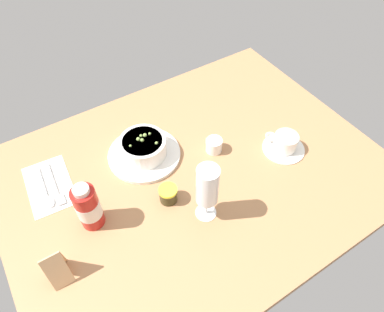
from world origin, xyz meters
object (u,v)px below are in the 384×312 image
at_px(porridge_bowl, 143,149).
at_px(sauce_bottle_red, 88,207).
at_px(menu_card, 55,266).
at_px(wine_glass, 207,187).
at_px(jam_jar, 168,194).
at_px(cutlery_setting, 49,186).
at_px(creamer_jug, 214,145).
at_px(coffee_cup, 285,143).

distance_m(porridge_bowl, sauce_bottle_red, 0.26).
relative_size(sauce_bottle_red, menu_card, 1.47).
distance_m(porridge_bowl, menu_card, 0.41).
height_order(porridge_bowl, wine_glass, wine_glass).
bearing_deg(jam_jar, cutlery_setting, -39.54).
bearing_deg(menu_card, creamer_jug, -166.06).
bearing_deg(sauce_bottle_red, menu_card, 38.00).
height_order(porridge_bowl, menu_card, menu_card).
distance_m(coffee_cup, menu_card, 0.72).
distance_m(jam_jar, menu_card, 0.33).
bearing_deg(wine_glass, creamer_jug, -129.90).
bearing_deg(creamer_jug, sauce_bottle_red, 5.22).
bearing_deg(porridge_bowl, coffee_cup, 151.21).
bearing_deg(jam_jar, creamer_jug, -158.31).
height_order(porridge_bowl, jam_jar, porridge_bowl).
relative_size(cutlery_setting, jam_jar, 3.96).
distance_m(jam_jar, sauce_bottle_red, 0.21).
height_order(wine_glass, menu_card, wine_glass).
bearing_deg(jam_jar, menu_card, 8.60).
bearing_deg(jam_jar, wine_glass, 124.63).
height_order(cutlery_setting, wine_glass, wine_glass).
height_order(porridge_bowl, cutlery_setting, porridge_bowl).
xyz_separation_m(coffee_cup, sauce_bottle_red, (0.60, -0.08, 0.04)).
xyz_separation_m(coffee_cup, menu_card, (0.72, 0.02, 0.03)).
xyz_separation_m(cutlery_setting, creamer_jug, (-0.48, 0.14, 0.02)).
bearing_deg(coffee_cup, menu_card, 1.47).
height_order(creamer_jug, sauce_bottle_red, sauce_bottle_red).
bearing_deg(creamer_jug, menu_card, 13.94).
xyz_separation_m(wine_glass, jam_jar, (0.06, -0.09, -0.09)).
bearing_deg(porridge_bowl, menu_card, 33.68).
bearing_deg(coffee_cup, cutlery_setting, -20.72).
relative_size(cutlery_setting, sauce_bottle_red, 1.35).
bearing_deg(porridge_bowl, sauce_bottle_red, 31.08).
xyz_separation_m(porridge_bowl, menu_card, (0.34, 0.23, 0.02)).
bearing_deg(sauce_bottle_red, porridge_bowl, -148.92).
xyz_separation_m(sauce_bottle_red, menu_card, (0.12, 0.09, -0.02)).
relative_size(jam_jar, menu_card, 0.50).
bearing_deg(porridge_bowl, creamer_jug, 153.87).
height_order(wine_glass, sauce_bottle_red, wine_glass).
height_order(creamer_jug, jam_jar, creamer_jug).
distance_m(creamer_jug, wine_glass, 0.25).
xyz_separation_m(creamer_jug, wine_glass, (0.15, 0.18, 0.10)).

